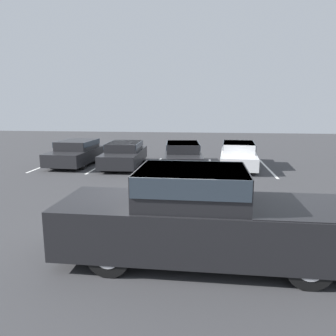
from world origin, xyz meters
The scene contains 11 objects.
ground_plane centered at (0.00, 0.00, 0.00)m, with size 60.00×60.00×0.00m, color #38383A.
stall_stripe_a centered at (-7.32, 9.44, 0.00)m, with size 0.12×4.86×0.01m, color white.
stall_stripe_b centered at (-4.45, 9.44, 0.00)m, with size 0.12×4.86×0.01m, color white.
stall_stripe_c centered at (-1.59, 9.44, 0.00)m, with size 0.12×4.86×0.01m, color white.
stall_stripe_d centered at (1.27, 9.44, 0.00)m, with size 0.12×4.86×0.01m, color white.
stall_stripe_e centered at (4.14, 9.44, 0.00)m, with size 0.12×4.86×0.01m, color white.
pickup_truck centered at (1.01, -0.83, 0.94)m, with size 6.00×2.03×1.92m.
parked_sedan_a centered at (-5.77, 9.46, 0.68)m, with size 2.01×4.37×1.28m.
parked_sedan_b centered at (-3.16, 9.25, 0.65)m, with size 1.90×4.41×1.23m.
parked_sedan_c centered at (-0.16, 9.63, 0.65)m, with size 2.20×4.69×1.21m.
parked_sedan_d centered at (2.68, 9.67, 0.67)m, with size 2.04×4.70×1.25m.
Camera 1 is at (0.92, -7.14, 3.17)m, focal length 35.00 mm.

